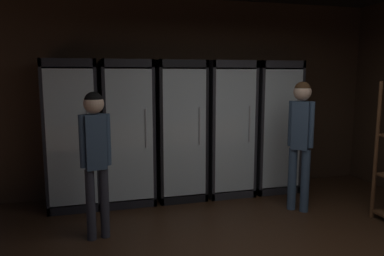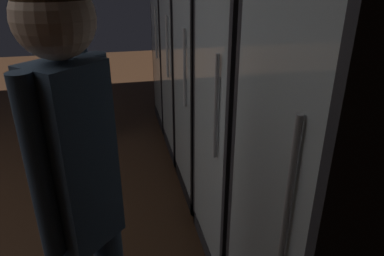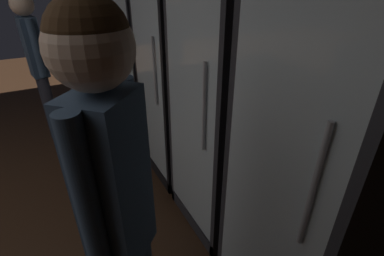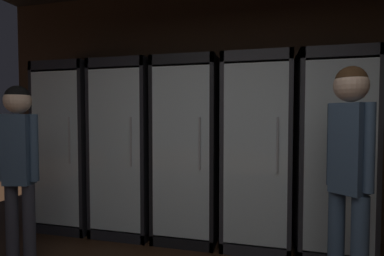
{
  "view_description": "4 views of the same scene",
  "coord_description": "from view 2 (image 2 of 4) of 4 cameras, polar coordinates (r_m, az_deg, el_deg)",
  "views": [
    {
      "loc": [
        -1.63,
        -2.21,
        1.73
      ],
      "look_at": [
        -0.34,
        2.64,
        0.99
      ],
      "focal_mm": 34.06,
      "sensor_mm": 36.0,
      "label": 1
    },
    {
      "loc": [
        1.84,
        1.91,
        1.63
      ],
      "look_at": [
        0.06,
        2.31,
        0.81
      ],
      "focal_mm": 32.98,
      "sensor_mm": 36.0,
      "label": 2
    },
    {
      "loc": [
        1.54,
        1.67,
        1.67
      ],
      "look_at": [
        0.04,
        2.47,
        0.74
      ],
      "focal_mm": 26.1,
      "sensor_mm": 36.0,
      "label": 3
    },
    {
      "loc": [
        0.28,
        -0.36,
        1.32
      ],
      "look_at": [
        -0.46,
        2.63,
        1.19
      ],
      "focal_mm": 27.45,
      "sensor_mm": 36.0,
      "label": 4
    }
  ],
  "objects": [
    {
      "name": "wall_back",
      "position": [
        2.16,
        19.45,
        16.8
      ],
      "size": [
        6.0,
        0.06,
        2.8
      ],
      "primitive_type": "cube",
      "color": "#382619",
      "rests_on": "ground"
    },
    {
      "name": "cooler_far_left",
      "position": [
        3.91,
        -0.64,
        14.04
      ],
      "size": [
        0.65,
        0.64,
        1.92
      ],
      "color": "black",
      "rests_on": "ground"
    },
    {
      "name": "shopper_near",
      "position": [
        3.55,
        -18.04,
        12.62
      ],
      "size": [
        0.32,
        0.21,
        1.56
      ],
      "color": "#2D2D38",
      "rests_on": "ground"
    },
    {
      "name": "cooler_left",
      "position": [
        3.23,
        2.03,
        11.85
      ],
      "size": [
        0.65,
        0.64,
        1.92
      ],
      "color": "black",
      "rests_on": "ground"
    },
    {
      "name": "shopper_far",
      "position": [
        1.18,
        -17.77,
        -8.42
      ],
      "size": [
        0.26,
        0.26,
        1.64
      ],
      "color": "#384C66",
      "rests_on": "ground"
    },
    {
      "name": "cooler_right",
      "position": [
        1.95,
        12.66,
        2.78
      ],
      "size": [
        0.65,
        0.64,
        1.92
      ],
      "color": "#2B2B30",
      "rests_on": "ground"
    },
    {
      "name": "cooler_far_right",
      "position": [
        1.41,
        24.66,
        -7.74
      ],
      "size": [
        0.65,
        0.64,
        1.92
      ],
      "color": "#2B2B30",
      "rests_on": "ground"
    },
    {
      "name": "cooler_center",
      "position": [
        2.57,
        6.08,
        8.4
      ],
      "size": [
        0.65,
        0.64,
        1.92
      ],
      "color": "black",
      "rests_on": "ground"
    }
  ]
}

